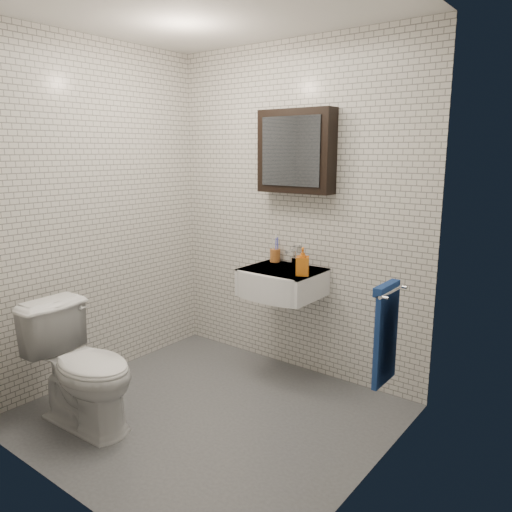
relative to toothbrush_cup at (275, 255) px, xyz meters
name	(u,v)px	position (x,y,z in m)	size (l,w,h in m)	color
ground	(208,414)	(0.14, -0.94, -0.90)	(2.20, 2.00, 0.01)	#4C4E54
room_shell	(204,191)	(0.14, -0.94, 0.56)	(2.22, 2.02, 2.51)	silver
washbasin	(279,282)	(0.19, -0.21, -0.15)	(0.55, 0.50, 0.20)	white
faucet	(294,257)	(0.19, -0.01, 0.01)	(0.06, 0.20, 0.15)	silver
mirror_cabinet	(296,151)	(0.19, -0.01, 0.79)	(0.60, 0.15, 0.60)	black
towel_rail	(386,330)	(1.18, -0.59, -0.18)	(0.09, 0.30, 0.58)	silver
toothbrush_cup	(275,255)	(0.00, 0.00, 0.00)	(0.11, 0.11, 0.22)	#9C5927
soap_bottle	(303,261)	(0.40, -0.24, 0.04)	(0.09, 0.09, 0.20)	orange
toilet	(83,367)	(-0.40, -1.49, -0.52)	(0.43, 0.76, 0.77)	white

